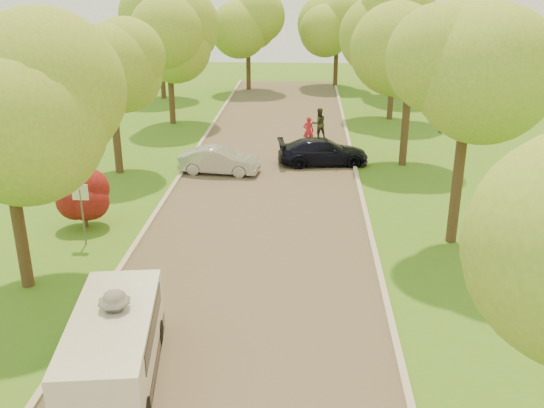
% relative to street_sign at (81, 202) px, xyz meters
% --- Properties ---
extents(ground, '(100.00, 100.00, 0.00)m').
position_rel_street_sign_xyz_m(ground, '(5.80, -4.00, -1.56)').
color(ground, '#46761C').
rests_on(ground, ground).
extents(road, '(8.00, 60.00, 0.01)m').
position_rel_street_sign_xyz_m(road, '(5.80, 4.00, -1.56)').
color(road, '#4C4438').
rests_on(road, ground).
extents(curb_left, '(0.18, 60.00, 0.12)m').
position_rel_street_sign_xyz_m(curb_left, '(1.75, 4.00, -1.50)').
color(curb_left, '#B2AD9E').
rests_on(curb_left, ground).
extents(curb_right, '(0.18, 60.00, 0.12)m').
position_rel_street_sign_xyz_m(curb_right, '(9.85, 4.00, -1.50)').
color(curb_right, '#B2AD9E').
rests_on(curb_right, ground).
extents(street_sign, '(0.55, 0.06, 2.17)m').
position_rel_street_sign_xyz_m(street_sign, '(0.00, 0.00, 0.00)').
color(street_sign, '#59595E').
rests_on(street_sign, ground).
extents(red_shrub, '(1.70, 1.70, 1.95)m').
position_rel_street_sign_xyz_m(red_shrub, '(-0.50, 1.50, -0.47)').
color(red_shrub, '#382619').
rests_on(red_shrub, ground).
extents(tree_l_mida, '(4.71, 4.60, 7.39)m').
position_rel_street_sign_xyz_m(tree_l_mida, '(-0.50, -3.00, 3.61)').
color(tree_l_mida, '#382619').
rests_on(tree_l_mida, ground).
extents(tree_l_midb, '(4.30, 4.20, 6.62)m').
position_rel_street_sign_xyz_m(tree_l_midb, '(-1.01, 8.00, 3.02)').
color(tree_l_midb, '#382619').
rests_on(tree_l_midb, ground).
extents(tree_l_far, '(4.92, 4.80, 7.79)m').
position_rel_street_sign_xyz_m(tree_l_far, '(-0.59, 18.00, 3.90)').
color(tree_l_far, '#382619').
rests_on(tree_l_far, ground).
extents(tree_r_mida, '(5.13, 5.00, 7.95)m').
position_rel_street_sign_xyz_m(tree_r_mida, '(12.82, 1.00, 3.97)').
color(tree_r_mida, '#382619').
rests_on(tree_r_mida, ground).
extents(tree_r_midb, '(4.51, 4.40, 7.01)m').
position_rel_street_sign_xyz_m(tree_r_midb, '(12.40, 10.00, 3.32)').
color(tree_r_midb, '#382619').
rests_on(tree_r_midb, ground).
extents(tree_r_far, '(5.33, 5.20, 8.34)m').
position_rel_street_sign_xyz_m(tree_r_far, '(13.03, 20.00, 4.27)').
color(tree_r_far, '#382619').
rests_on(tree_r_far, ground).
extents(tree_bg_a, '(5.12, 5.00, 7.72)m').
position_rel_street_sign_xyz_m(tree_bg_a, '(-2.98, 26.00, 3.75)').
color(tree_bg_a, '#382619').
rests_on(tree_bg_a, ground).
extents(tree_bg_b, '(5.12, 5.00, 7.95)m').
position_rel_street_sign_xyz_m(tree_bg_b, '(14.02, 28.00, 3.97)').
color(tree_bg_b, '#382619').
rests_on(tree_bg_b, ground).
extents(tree_bg_c, '(4.92, 4.80, 7.33)m').
position_rel_street_sign_xyz_m(tree_bg_c, '(3.01, 30.00, 3.46)').
color(tree_bg_c, '#382619').
rests_on(tree_bg_c, ground).
extents(tree_bg_d, '(5.12, 5.00, 7.72)m').
position_rel_street_sign_xyz_m(tree_bg_d, '(10.02, 32.00, 3.75)').
color(tree_bg_d, '#382619').
rests_on(tree_bg_d, ground).
extents(minivan, '(2.37, 4.73, 1.69)m').
position_rel_street_sign_xyz_m(minivan, '(3.29, -7.28, -0.67)').
color(minivan, white).
rests_on(minivan, ground).
extents(silver_sedan, '(3.81, 1.68, 1.22)m').
position_rel_street_sign_xyz_m(silver_sedan, '(3.50, 8.15, -0.96)').
color(silver_sedan, '#A5A4A9').
rests_on(silver_sedan, ground).
extents(dark_sedan, '(4.56, 2.32, 1.27)m').
position_rel_street_sign_xyz_m(dark_sedan, '(8.33, 9.85, -0.93)').
color(dark_sedan, black).
rests_on(dark_sedan, ground).
extents(longboard, '(0.48, 1.06, 0.12)m').
position_rel_street_sign_xyz_m(longboard, '(3.30, -6.98, -1.45)').
color(longboard, black).
rests_on(longboard, ground).
extents(skateboarder, '(1.41, 0.98, 2.00)m').
position_rel_street_sign_xyz_m(skateboarder, '(3.30, -6.98, -0.43)').
color(skateboarder, slate).
rests_on(skateboarder, longboard).
extents(person_striped, '(0.58, 0.38, 1.57)m').
position_rel_street_sign_xyz_m(person_striped, '(7.61, 13.32, -0.78)').
color(person_striped, '#B31A2C').
rests_on(person_striped, ground).
extents(person_olive, '(1.03, 0.93, 1.74)m').
position_rel_street_sign_xyz_m(person_olive, '(8.19, 14.77, -0.69)').
color(person_olive, '#2C311D').
rests_on(person_olive, ground).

